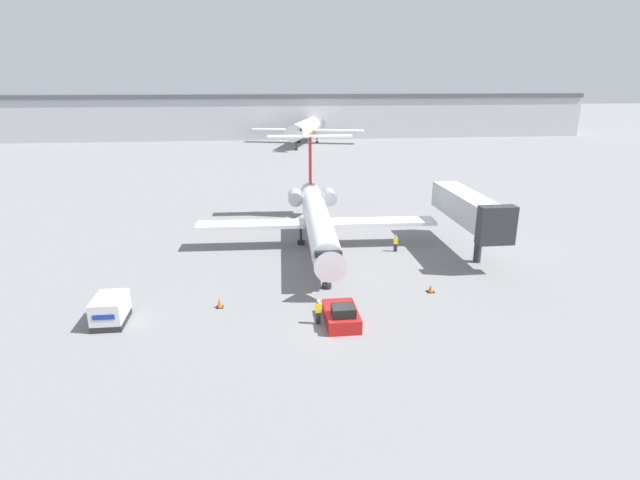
% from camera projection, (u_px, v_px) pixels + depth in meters
% --- Properties ---
extents(ground_plane, '(600.00, 600.00, 0.00)m').
position_uv_depth(ground_plane, '(338.00, 328.00, 34.62)').
color(ground_plane, slate).
extents(terminal_building, '(180.00, 16.80, 12.40)m').
position_uv_depth(terminal_building, '(276.00, 115.00, 146.04)').
color(terminal_building, '#B2B2B7').
rests_on(terminal_building, ground).
extents(airplane_main, '(24.45, 26.92, 10.00)m').
position_uv_depth(airplane_main, '(317.00, 217.00, 50.83)').
color(airplane_main, white).
rests_on(airplane_main, ground).
extents(pushback_tug, '(2.28, 4.01, 1.70)m').
position_uv_depth(pushback_tug, '(341.00, 315.00, 35.16)').
color(pushback_tug, '#B21919').
rests_on(pushback_tug, ground).
extents(luggage_cart, '(2.07, 3.11, 1.99)m').
position_uv_depth(luggage_cart, '(110.00, 310.00, 35.05)').
color(luggage_cart, '#232326').
rests_on(luggage_cart, ground).
extents(worker_near_tug, '(0.40, 0.26, 1.86)m').
position_uv_depth(worker_near_tug, '(318.00, 311.00, 34.94)').
color(worker_near_tug, '#232838').
rests_on(worker_near_tug, ground).
extents(worker_by_wing, '(0.40, 0.24, 1.67)m').
position_uv_depth(worker_by_wing, '(396.00, 243.00, 49.73)').
color(worker_by_wing, '#232838').
rests_on(worker_by_wing, ground).
extents(traffic_cone_left, '(0.54, 0.54, 0.81)m').
position_uv_depth(traffic_cone_left, '(220.00, 303.00, 37.65)').
color(traffic_cone_left, black).
rests_on(traffic_cone_left, ground).
extents(traffic_cone_right, '(0.59, 0.59, 0.66)m').
position_uv_depth(traffic_cone_right, '(431.00, 288.00, 40.40)').
color(traffic_cone_right, black).
rests_on(traffic_cone_right, ground).
extents(airplane_parked_far_left, '(29.66, 35.45, 11.31)m').
position_uv_depth(airplane_parked_far_left, '(307.00, 127.00, 132.02)').
color(airplane_parked_far_left, white).
rests_on(airplane_parked_far_left, ground).
extents(jet_bridge, '(3.20, 13.55, 6.19)m').
position_uv_depth(jet_bridge, '(469.00, 209.00, 48.34)').
color(jet_bridge, '#2D2D33').
rests_on(jet_bridge, ground).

